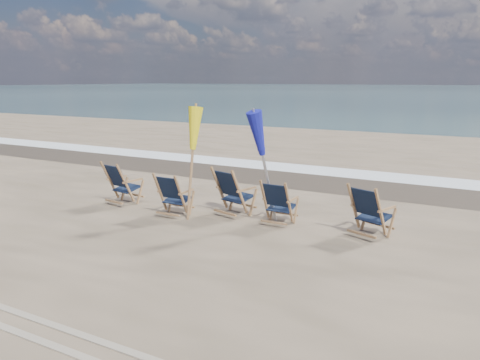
{
  "coord_description": "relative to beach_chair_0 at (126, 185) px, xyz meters",
  "views": [
    {
      "loc": [
        4.15,
        -5.52,
        2.79
      ],
      "look_at": [
        0.0,
        2.2,
        0.9
      ],
      "focal_mm": 35.0,
      "sensor_mm": 36.0,
      "label": 1
    }
  ],
  "objects": [
    {
      "name": "wet_sand_strip",
      "position": [
        2.85,
        4.65,
        -0.5
      ],
      "size": [
        200.0,
        2.6,
        0.0
      ],
      "primitive_type": "cube",
      "color": "#42362A",
      "rests_on": "ground"
    },
    {
      "name": "beach_chair_1",
      "position": [
        1.6,
        -0.16,
        -0.03
      ],
      "size": [
        0.61,
        0.68,
        0.94
      ],
      "primitive_type": null,
      "rotation": [
        0.0,
        0.0,
        3.15
      ],
      "color": "black",
      "rests_on": "ground"
    },
    {
      "name": "beach_chair_0",
      "position": [
        0.0,
        0.0,
        0.0
      ],
      "size": [
        0.76,
        0.82,
        1.01
      ],
      "primitive_type": null,
      "rotation": [
        0.0,
        0.0,
        2.97
      ],
      "color": "black",
      "rests_on": "ground"
    },
    {
      "name": "beach_chair_2",
      "position": [
        2.66,
        0.38,
        0.02
      ],
      "size": [
        0.84,
        0.9,
        1.04
      ],
      "primitive_type": null,
      "rotation": [
        0.0,
        0.0,
        2.88
      ],
      "color": "black",
      "rests_on": "ground"
    },
    {
      "name": "ocean",
      "position": [
        2.85,
        125.85,
        -0.5
      ],
      "size": [
        400.0,
        400.0,
        0.0
      ],
      "primitive_type": "plane",
      "color": "#3B5F63",
      "rests_on": "ground"
    },
    {
      "name": "beach_chair_3",
      "position": [
        3.75,
        0.34,
        -0.04
      ],
      "size": [
        0.6,
        0.67,
        0.92
      ],
      "primitive_type": null,
      "rotation": [
        0.0,
        0.0,
        3.12
      ],
      "color": "black",
      "rests_on": "ground"
    },
    {
      "name": "tire_tracks",
      "position": [
        2.85,
        -4.95,
        -0.5
      ],
      "size": [
        80.0,
        1.3,
        0.01
      ],
      "primitive_type": null,
      "color": "gray",
      "rests_on": "ground"
    },
    {
      "name": "umbrella_yellow",
      "position": [
        1.76,
        0.0,
        1.22
      ],
      "size": [
        0.3,
        0.3,
        2.26
      ],
      "color": "olive",
      "rests_on": "ground"
    },
    {
      "name": "umbrella_blue",
      "position": [
        3.27,
        0.33,
        1.25
      ],
      "size": [
        0.3,
        0.3,
        2.28
      ],
      "color": "#A5A5AD",
      "rests_on": "ground"
    },
    {
      "name": "surf_foam",
      "position": [
        2.85,
        6.15,
        -0.5
      ],
      "size": [
        200.0,
        1.4,
        0.01
      ],
      "primitive_type": "cube",
      "color": "silver",
      "rests_on": "ground"
    },
    {
      "name": "beach_chair_4",
      "position": [
        5.46,
        0.34,
        -0.01
      ],
      "size": [
        0.85,
        0.89,
        1.0
      ],
      "primitive_type": null,
      "rotation": [
        0.0,
        0.0,
        2.79
      ],
      "color": "black",
      "rests_on": "ground"
    }
  ]
}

